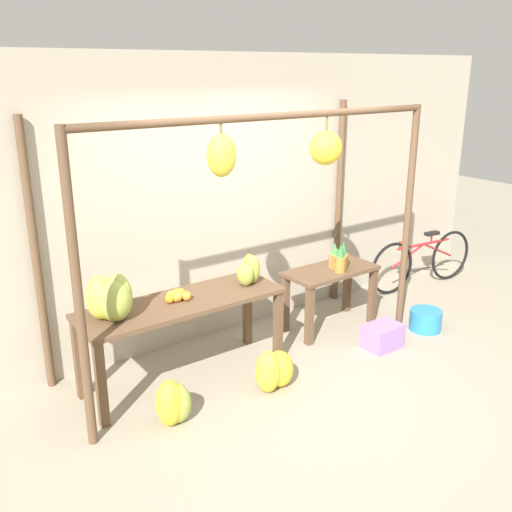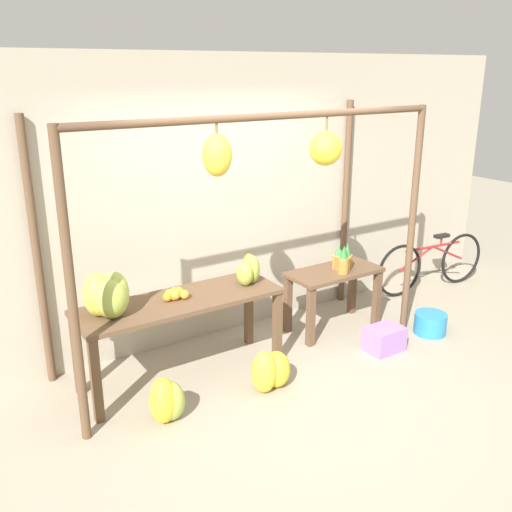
{
  "view_description": "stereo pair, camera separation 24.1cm",
  "coord_description": "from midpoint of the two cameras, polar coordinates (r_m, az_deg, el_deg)",
  "views": [
    {
      "loc": [
        -2.82,
        -3.14,
        2.66
      ],
      "look_at": [
        0.09,
        0.88,
        1.01
      ],
      "focal_mm": 40.0,
      "sensor_mm": 36.0,
      "label": 1
    },
    {
      "loc": [
        -2.62,
        -3.28,
        2.66
      ],
      "look_at": [
        0.09,
        0.88,
        1.01
      ],
      "focal_mm": 40.0,
      "sensor_mm": 36.0,
      "label": 2
    }
  ],
  "objects": [
    {
      "name": "ground_plane",
      "position": [
        4.98,
        6.27,
        -14.05
      ],
      "size": [
        20.0,
        20.0,
        0.0
      ],
      "primitive_type": "plane",
      "color": "gray"
    },
    {
      "name": "shop_wall_back",
      "position": [
        5.64,
        -3.37,
        5.44
      ],
      "size": [
        8.0,
        0.08,
        2.8
      ],
      "color": "#B2A893",
      "rests_on": "ground_plane"
    },
    {
      "name": "stall_awning",
      "position": [
        4.91,
        1.99,
        6.44
      ],
      "size": [
        3.46,
        1.16,
        2.32
      ],
      "color": "brown",
      "rests_on": "ground_plane"
    },
    {
      "name": "display_table_main",
      "position": [
        4.99,
        -6.17,
        -5.52
      ],
      "size": [
        1.81,
        0.6,
        0.76
      ],
      "color": "brown",
      "rests_on": "ground_plane"
    },
    {
      "name": "display_table_side",
      "position": [
        6.04,
        8.91,
        -2.72
      ],
      "size": [
        1.0,
        0.48,
        0.66
      ],
      "color": "brown",
      "rests_on": "ground_plane"
    },
    {
      "name": "banana_pile_on_table",
      "position": [
        4.67,
        -13.29,
        -3.93
      ],
      "size": [
        0.42,
        0.44,
        0.37
      ],
      "color": "#9EB247",
      "rests_on": "display_table_main"
    },
    {
      "name": "orange_pile",
      "position": [
        4.95,
        -6.72,
        -3.81
      ],
      "size": [
        0.23,
        0.19,
        0.1
      ],
      "color": "orange",
      "rests_on": "display_table_main"
    },
    {
      "name": "pineapple_cluster",
      "position": [
        5.96,
        9.8,
        -0.39
      ],
      "size": [
        0.25,
        0.26,
        0.29
      ],
      "color": "#B27F38",
      "rests_on": "display_table_side"
    },
    {
      "name": "banana_pile_ground_left",
      "position": [
        4.63,
        -7.43,
        -14.18
      ],
      "size": [
        0.37,
        0.32,
        0.38
      ],
      "color": "#9EB247",
      "rests_on": "ground_plane"
    },
    {
      "name": "banana_pile_ground_right",
      "position": [
        5.01,
        2.93,
        -11.38
      ],
      "size": [
        0.46,
        0.35,
        0.38
      ],
      "color": "yellow",
      "rests_on": "ground_plane"
    },
    {
      "name": "fruit_crate_white",
      "position": [
        5.82,
        13.86,
        -8.06
      ],
      "size": [
        0.36,
        0.27,
        0.24
      ],
      "color": "#9970B7",
      "rests_on": "ground_plane"
    },
    {
      "name": "blue_bucket",
      "position": [
        6.31,
        18.09,
        -6.43
      ],
      "size": [
        0.33,
        0.33,
        0.22
      ],
      "color": "teal",
      "rests_on": "ground_plane"
    },
    {
      "name": "parked_bicycle",
      "position": [
        7.45,
        18.04,
        -0.68
      ],
      "size": [
        1.67,
        0.2,
        0.7
      ],
      "color": "black",
      "rests_on": "ground_plane"
    },
    {
      "name": "papaya_pile",
      "position": [
        5.22,
        0.6,
        -1.48
      ],
      "size": [
        0.28,
        0.24,
        0.29
      ],
      "color": "#B2993D",
      "rests_on": "display_table_main"
    }
  ]
}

